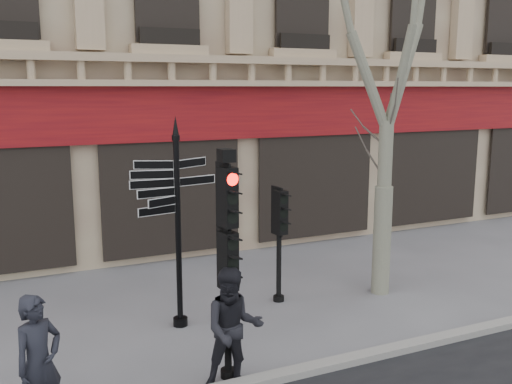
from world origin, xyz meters
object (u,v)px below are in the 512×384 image
pedestrian_b (233,329)px  traffic_signal_main (227,237)px  pedestrian_a (39,364)px  traffic_signal_secondary (279,224)px  fingerpost (177,187)px

pedestrian_b → traffic_signal_main: bearing=98.2°
pedestrian_a → traffic_signal_secondary: bearing=-2.7°
traffic_signal_secondary → pedestrian_a: bearing=-155.1°
traffic_signal_main → pedestrian_a: bearing=177.3°
pedestrian_a → traffic_signal_main: bearing=-26.8°
fingerpost → pedestrian_a: fingerpost is taller
traffic_signal_main → fingerpost: bearing=83.8°
traffic_signal_main → pedestrian_a: size_ratio=1.91×
traffic_signal_secondary → pedestrian_b: traffic_signal_secondary is taller
traffic_signal_secondary → traffic_signal_main: bearing=-135.5°
traffic_signal_secondary → pedestrian_a: size_ratio=1.27×
fingerpost → pedestrian_a: (-2.49, -2.36, -1.63)m
traffic_signal_secondary → pedestrian_b: 3.48m
traffic_signal_secondary → pedestrian_a: (-4.63, -2.69, -0.69)m
traffic_signal_secondary → pedestrian_a: traffic_signal_secondary is taller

